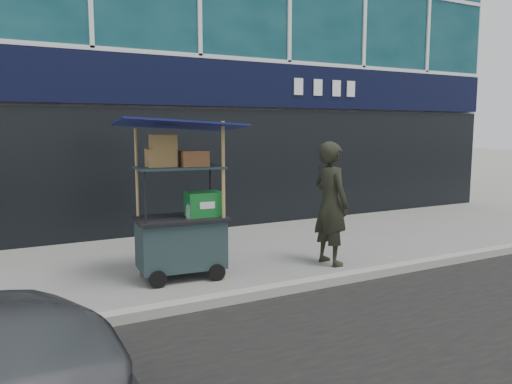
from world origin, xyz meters
TOP-DOWN VIEW (x-y plane):
  - ground at (0.00, 0.00)m, footprint 80.00×80.00m
  - curb at (0.00, -0.20)m, footprint 80.00×0.18m
  - vendor_cart at (-1.44, 1.03)m, footprint 1.68×1.26m
  - vendor_man at (0.75, 0.65)m, footprint 0.49×0.70m

SIDE VIEW (x-z plane):
  - ground at x=0.00m, z-range 0.00..0.00m
  - curb at x=0.00m, z-range 0.00..0.12m
  - vendor_cart at x=-1.44m, z-range -0.32..1.84m
  - vendor_man at x=0.75m, z-range 0.00..1.83m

